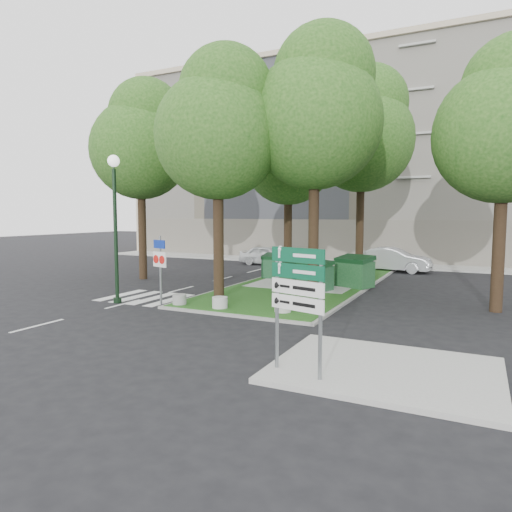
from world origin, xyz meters
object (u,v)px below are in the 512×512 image
Objects in this scene: dumpster_c at (315,276)px; directional_sign at (298,290)px; dumpster_d at (355,272)px; bollard_left at (179,299)px; tree_street_left at (142,140)px; dumpster_a at (276,266)px; litter_bin at (361,267)px; car_white at (267,255)px; tree_median_far at (364,130)px; traffic_sign_pole at (160,261)px; bollard_right at (283,306)px; street_lamp at (115,211)px; dumpster_b at (289,274)px; car_silver at (393,260)px; tree_median_near_left at (220,124)px; tree_median_mid at (290,151)px; tree_street_right at (508,121)px; bollard_mid at (220,302)px; tree_median_near_right at (317,109)px.

directional_sign reaches higher than dumpster_c.
dumpster_d reaches higher than bollard_left.
tree_street_left is at bearing 156.47° from directional_sign.
dumpster_a is 5.73m from litter_bin.
dumpster_d reaches higher than car_white.
directional_sign is at bearing -60.84° from dumpster_d.
dumpster_d is at bearing -80.63° from tree_median_far.
dumpster_c is 7.26m from traffic_sign_pole.
tree_street_left is 16.57× the size of litter_bin.
traffic_sign_pole is 0.70× the size of car_white.
bollard_right is 5.36m from traffic_sign_pole.
dumpster_a is 9.85m from street_lamp.
bollard_left is at bearing -85.26° from dumpster_b.
dumpster_b is at bearing -107.15° from litter_bin.
dumpster_d is at bearing 54.86° from bollard_left.
dumpster_a is 0.33× the size of car_silver.
tree_median_near_left is at bearing -91.75° from dumpster_a.
dumpster_a is 7.51m from car_white.
car_white is (3.18, 9.44, -6.97)m from tree_street_left.
tree_median_near_left is 6.53m from tree_median_mid.
litter_bin is at bearing 103.24° from tree_median_far.
tree_street_right is (10.00, -4.00, 0.00)m from tree_median_mid.
street_lamp reaches higher than bollard_right.
tree_street_left reaches higher than tree_street_right.
dumpster_a reaches higher than litter_bin.
dumpster_b is 0.78× the size of dumpster_d.
directional_sign reaches higher than litter_bin.
bollard_right is 1.03× the size of bollard_mid.
tree_street_left reaches higher than bollard_right.
tree_median_near_left is 10.98m from directional_sign.
bollard_left is (-3.67, -5.59, -0.47)m from dumpster_c.
car_white is at bearing 101.79° from bollard_left.
dumpster_c is 0.62× the size of traffic_sign_pole.
tree_median_far is at bearing 58.86° from street_lamp.
bollard_right is (3.70, -7.92, -0.44)m from dumpster_a.
tree_median_far reaches higher than directional_sign.
tree_street_right reaches higher than bollard_left.
dumpster_c is at bearing -93.30° from litter_bin.
bollard_left is 8.83m from directional_sign.
dumpster_d is 7.90m from bollard_mid.
car_silver is at bearing 118.16° from tree_street_right.
tree_median_mid is 6.74m from dumpster_b.
bollard_mid is at bearing -86.02° from tree_median_mid.
dumpster_c is (2.48, -2.97, -6.20)m from tree_median_mid.
traffic_sign_pole is (-3.05, -6.20, 1.09)m from dumpster_b.
car_silver is (3.53, 8.69, 0.07)m from dumpster_b.
dumpster_d is 5.71m from litter_bin.
dumpster_a is 8.43m from bollard_left.
tree_median_near_right is at bearing 54.31° from traffic_sign_pole.
bollard_mid is 3.12m from traffic_sign_pole.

